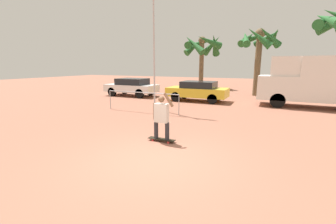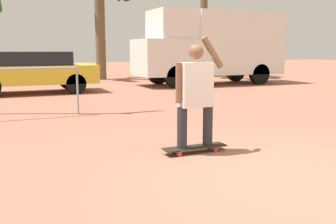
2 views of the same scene
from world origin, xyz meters
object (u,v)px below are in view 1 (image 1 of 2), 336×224
at_px(parked_car_white, 132,86).
at_px(palm_tree_center_background, 259,42).
at_px(parked_car_yellow, 198,90).
at_px(skateboard, 162,139).
at_px(person_skateboarder, 161,115).
at_px(camper_van, 319,80).
at_px(flagpole, 155,39).
at_px(palm_tree_far_left, 202,46).

relative_size(parked_car_white, palm_tree_center_background, 0.78).
distance_m(parked_car_white, palm_tree_center_background, 10.86).
height_order(parked_car_yellow, parked_car_white, parked_car_white).
bearing_deg(skateboard, parked_car_yellow, 100.04).
xyz_separation_m(person_skateboarder, camper_van, (5.61, 9.22, 0.74)).
height_order(camper_van, palm_tree_center_background, palm_tree_center_background).
bearing_deg(parked_car_white, skateboard, -51.29).
relative_size(skateboard, person_skateboarder, 0.60).
height_order(person_skateboarder, flagpole, flagpole).
distance_m(parked_car_white, flagpole, 6.96).
distance_m(skateboard, camper_van, 10.90).
xyz_separation_m(camper_van, flagpole, (-8.34, -4.48, 2.22)).
distance_m(skateboard, person_skateboarder, 0.82).
bearing_deg(camper_van, skateboard, -121.30).
xyz_separation_m(camper_van, palm_tree_far_left, (-9.62, 8.46, 2.86)).
distance_m(person_skateboarder, camper_van, 10.82).
relative_size(skateboard, flagpole, 0.14).
distance_m(person_skateboarder, palm_tree_far_left, 18.48).
bearing_deg(skateboard, camper_van, 58.70).
relative_size(parked_car_yellow, parked_car_white, 0.98).
xyz_separation_m(parked_car_white, palm_tree_far_left, (3.24, 8.62, 3.72)).
bearing_deg(person_skateboarder, parked_car_yellow, 100.03).
relative_size(skateboard, camper_van, 0.15).
distance_m(parked_car_white, palm_tree_far_left, 9.94).
xyz_separation_m(skateboard, flagpole, (-2.73, 4.74, 3.78)).
bearing_deg(palm_tree_center_background, parked_car_yellow, -125.19).
height_order(palm_tree_center_background, palm_tree_far_left, palm_tree_far_left).
distance_m(person_skateboarder, flagpole, 6.22).
distance_m(skateboard, palm_tree_center_background, 14.43).
bearing_deg(person_skateboarder, parked_car_white, 128.71).
bearing_deg(palm_tree_center_background, flagpole, -117.60).
relative_size(person_skateboarder, camper_van, 0.25).
bearing_deg(camper_van, flagpole, -151.77).
bearing_deg(flagpole, person_skateboarder, -60.07).
xyz_separation_m(person_skateboarder, parked_car_yellow, (-1.54, 8.73, -0.15)).
distance_m(camper_van, parked_car_white, 12.89).
distance_m(person_skateboarder, parked_car_white, 11.60).
xyz_separation_m(camper_van, palm_tree_center_background, (-3.68, 4.44, 2.67)).
bearing_deg(palm_tree_center_background, person_skateboarder, -98.04).
xyz_separation_m(skateboard, parked_car_white, (-7.26, 9.05, 0.70)).
xyz_separation_m(camper_van, parked_car_white, (-12.86, -0.17, -0.86)).
xyz_separation_m(skateboard, parked_car_yellow, (-1.55, 8.73, 0.67)).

